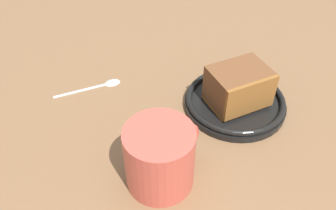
% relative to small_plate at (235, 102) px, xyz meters
% --- Properties ---
extents(ground_plane, '(1.21, 1.21, 0.02)m').
position_rel_small_plate_xyz_m(ground_plane, '(0.05, 0.01, -0.02)').
color(ground_plane, brown).
extents(small_plate, '(0.18, 0.18, 0.02)m').
position_rel_small_plate_xyz_m(small_plate, '(0.00, 0.00, 0.00)').
color(small_plate, black).
rests_on(small_plate, ground_plane).
extents(cake_slice, '(0.11, 0.10, 0.07)m').
position_rel_small_plate_xyz_m(cake_slice, '(-0.00, 0.00, 0.03)').
color(cake_slice, brown).
rests_on(cake_slice, small_plate).
extents(tea_mug, '(0.11, 0.10, 0.10)m').
position_rel_small_plate_xyz_m(tea_mug, '(0.15, 0.13, 0.04)').
color(tea_mug, '#BF4C3F').
rests_on(tea_mug, ground_plane).
extents(teaspoon, '(0.13, 0.04, 0.01)m').
position_rel_small_plate_xyz_m(teaspoon, '(0.23, -0.10, -0.01)').
color(teaspoon, silver).
rests_on(teaspoon, ground_plane).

